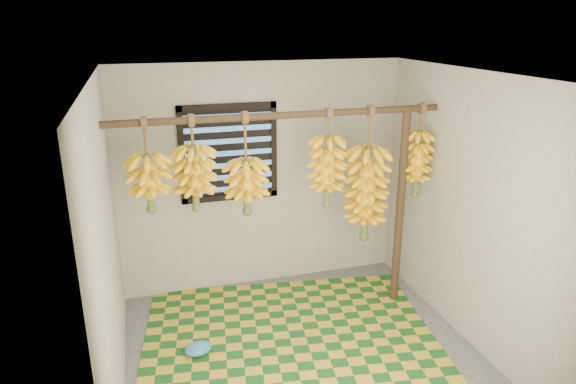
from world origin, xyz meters
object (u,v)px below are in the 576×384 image
object	(u,v)px
banana_bunch_c	(247,187)
banana_bunch_f	(417,164)
banana_bunch_a	(149,183)
banana_bunch_e	(366,194)
banana_bunch_b	(195,178)
woven_mat	(290,339)
plastic_bag	(198,349)
support_post	(400,210)
banana_bunch_d	(327,171)

from	to	relation	value
banana_bunch_c	banana_bunch_f	world-z (taller)	same
banana_bunch_a	banana_bunch_e	bearing A→B (deg)	0.00
banana_bunch_b	banana_bunch_e	size ratio (longest dim) A/B	0.64
woven_mat	banana_bunch_c	size ratio (longest dim) A/B	2.89
banana_bunch_e	plastic_bag	bearing A→B (deg)	-167.88
support_post	banana_bunch_b	world-z (taller)	banana_bunch_b
woven_mat	banana_bunch_b	bearing A→B (deg)	153.05
banana_bunch_a	plastic_bag	bearing A→B (deg)	-52.77
woven_mat	banana_bunch_d	size ratio (longest dim) A/B	2.87
plastic_bag	banana_bunch_a	xyz separation A→B (m)	(-0.28, 0.37, 1.43)
banana_bunch_e	support_post	bearing A→B (deg)	-0.00
plastic_bag	banana_bunch_a	world-z (taller)	banana_bunch_a
banana_bunch_c	plastic_bag	bearing A→B (deg)	-146.14
banana_bunch_d	banana_bunch_f	bearing A→B (deg)	0.00
banana_bunch_a	banana_bunch_d	world-z (taller)	same
banana_bunch_d	banana_bunch_c	bearing A→B (deg)	180.00
support_post	banana_bunch_c	xyz separation A→B (m)	(-1.54, 0.00, 0.38)
banana_bunch_d	banana_bunch_e	world-z (taller)	same
banana_bunch_c	banana_bunch_e	bearing A→B (deg)	0.00
plastic_bag	banana_bunch_d	distance (m)	1.95
plastic_bag	banana_bunch_a	distance (m)	1.51
banana_bunch_c	banana_bunch_d	bearing A→B (deg)	-0.00
plastic_bag	banana_bunch_e	world-z (taller)	banana_bunch_e
banana_bunch_b	banana_bunch_a	bearing A→B (deg)	180.00
plastic_bag	banana_bunch_f	world-z (taller)	banana_bunch_f
support_post	plastic_bag	bearing A→B (deg)	-170.02
banana_bunch_e	banana_bunch_d	bearing A→B (deg)	-180.00
woven_mat	banana_bunch_e	distance (m)	1.53
banana_bunch_a	banana_bunch_d	xyz separation A→B (m)	(1.58, -0.00, -0.03)
plastic_bag	banana_bunch_c	size ratio (longest dim) A/B	0.27
banana_bunch_b	woven_mat	bearing A→B (deg)	-26.95
support_post	woven_mat	bearing A→B (deg)	-163.22
woven_mat	banana_bunch_f	bearing A→B (deg)	15.06
support_post	banana_bunch_d	size ratio (longest dim) A/B	2.17
banana_bunch_a	banana_bunch_b	distance (m)	0.38
banana_bunch_c	banana_bunch_f	size ratio (longest dim) A/B	1.00
banana_bunch_e	banana_bunch_a	bearing A→B (deg)	180.00
banana_bunch_d	banana_bunch_f	size ratio (longest dim) A/B	1.00
woven_mat	banana_bunch_a	size ratio (longest dim) A/B	3.28
woven_mat	banana_bunch_a	xyz separation A→B (m)	(-1.12, 0.38, 1.49)
banana_bunch_f	banana_bunch_c	bearing A→B (deg)	180.00
banana_bunch_b	banana_bunch_d	size ratio (longest dim) A/B	0.91
plastic_bag	banana_bunch_d	size ratio (longest dim) A/B	0.27
banana_bunch_a	banana_bunch_b	xyz separation A→B (m)	(0.38, -0.00, 0.01)
banana_bunch_e	banana_bunch_f	bearing A→B (deg)	-0.00
support_post	banana_bunch_f	world-z (taller)	banana_bunch_f
plastic_bag	banana_bunch_e	distance (m)	2.09
support_post	banana_bunch_e	xyz separation A→B (m)	(-0.38, 0.00, 0.20)
banana_bunch_d	banana_bunch_a	bearing A→B (deg)	180.00
support_post	woven_mat	size ratio (longest dim) A/B	0.76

